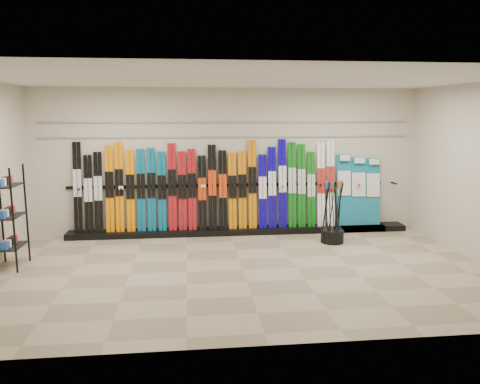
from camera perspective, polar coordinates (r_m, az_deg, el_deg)
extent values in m
plane|color=gray|center=(7.62, 0.30, -9.45)|extent=(8.00, 8.00, 0.00)
plane|color=beige|center=(9.74, -1.40, 3.78)|extent=(8.00, 0.00, 8.00)
plane|color=silver|center=(7.22, 0.32, 13.66)|extent=(8.00, 8.00, 0.00)
cube|color=black|center=(9.80, 0.06, -4.74)|extent=(8.00, 0.40, 0.12)
cube|color=black|center=(9.87, -19.20, 0.52)|extent=(0.17, 0.25, 1.81)
cube|color=black|center=(9.83, -18.00, -0.22)|extent=(0.17, 0.22, 1.55)
cube|color=black|center=(9.79, -16.89, -0.02)|extent=(0.17, 0.23, 1.61)
cube|color=orange|center=(9.75, -15.62, 0.38)|extent=(0.17, 0.24, 1.73)
cube|color=orange|center=(9.72, -14.49, 0.60)|extent=(0.17, 0.25, 1.80)
cube|color=orange|center=(9.69, -13.21, 0.15)|extent=(0.17, 0.23, 1.64)
cube|color=#065880|center=(9.67, -11.97, 0.23)|extent=(0.17, 0.23, 1.66)
cube|color=#065880|center=(9.65, -10.74, 0.30)|extent=(0.17, 0.24, 1.68)
cube|color=#065880|center=(9.64, -9.49, 0.10)|extent=(0.17, 0.23, 1.60)
cube|color=#A51117|center=(9.62, -8.27, 0.62)|extent=(0.17, 0.25, 1.77)
cube|color=#A51117|center=(9.62, -7.04, 0.15)|extent=(0.17, 0.23, 1.60)
cube|color=#A51117|center=(9.62, -5.87, 0.31)|extent=(0.17, 0.23, 1.65)
cube|color=black|center=(9.63, -4.63, -0.07)|extent=(0.17, 0.21, 1.51)
cube|color=black|center=(9.63, -3.40, 0.60)|extent=(0.17, 0.24, 1.73)
cube|color=black|center=(9.65, -2.11, 0.28)|extent=(0.17, 0.23, 1.61)
cube|color=orange|center=(9.66, -0.93, 0.16)|extent=(0.17, 0.22, 1.57)
cube|color=orange|center=(9.68, 0.29, 0.27)|extent=(0.17, 0.23, 1.60)
cube|color=orange|center=(9.71, 1.51, 0.94)|extent=(0.17, 0.25, 1.81)
cube|color=#0C0295|center=(9.74, 2.78, 0.09)|extent=(0.17, 0.22, 1.52)
cube|color=#0C0295|center=(9.77, 3.94, 0.57)|extent=(0.17, 0.24, 1.68)
cube|color=#0C0295|center=(9.81, 5.19, 1.05)|extent=(0.17, 0.26, 1.83)
cube|color=#0E6713|center=(9.86, 6.37, 0.89)|extent=(0.17, 0.25, 1.77)
cube|color=#0E6713|center=(9.90, 7.51, 0.78)|extent=(0.17, 0.24, 1.73)
cube|color=#0E6713|center=(9.96, 8.67, 0.34)|extent=(0.17, 0.22, 1.57)
cube|color=white|center=(10.01, 9.85, 0.89)|extent=(0.17, 0.25, 1.75)
cube|color=white|center=(10.07, 10.99, 1.05)|extent=(0.17, 0.25, 1.80)
cube|color=#14728C|center=(10.19, 12.54, 0.23)|extent=(0.31, 0.23, 1.50)
cube|color=#14728C|center=(10.30, 14.23, 0.11)|extent=(0.33, 0.22, 1.44)
cube|color=#14728C|center=(10.42, 15.88, 0.05)|extent=(0.32, 0.22, 1.41)
cube|color=black|center=(8.41, -26.52, -2.78)|extent=(0.40, 0.60, 1.67)
cylinder|color=black|center=(9.30, 11.18, -5.31)|extent=(0.44, 0.44, 0.25)
cylinder|color=black|center=(9.15, 11.66, -2.44)|extent=(0.13, 0.02, 1.18)
cylinder|color=black|center=(9.19, 10.31, -2.35)|extent=(0.12, 0.05, 1.18)
cylinder|color=black|center=(9.09, 11.05, -2.50)|extent=(0.13, 0.06, 1.18)
cylinder|color=black|center=(9.08, 11.83, -2.54)|extent=(0.16, 0.12, 1.17)
cylinder|color=black|center=(9.06, 10.90, -2.54)|extent=(0.12, 0.14, 1.17)
cylinder|color=black|center=(9.12, 11.94, -2.50)|extent=(0.13, 0.15, 1.17)
cylinder|color=black|center=(9.15, 10.52, -2.41)|extent=(0.13, 0.02, 1.18)
cylinder|color=black|center=(9.15, 11.28, -2.44)|extent=(0.13, 0.02, 1.18)
cylinder|color=black|center=(9.34, 11.75, -2.21)|extent=(0.13, 0.05, 1.18)
cylinder|color=black|center=(9.27, 12.04, -2.30)|extent=(0.04, 0.02, 1.18)
cylinder|color=black|center=(9.10, 10.37, -2.47)|extent=(0.13, 0.06, 1.18)
cylinder|color=black|center=(9.28, 11.88, -2.29)|extent=(0.16, 0.04, 1.17)
cube|color=gray|center=(9.69, -1.40, 6.71)|extent=(7.60, 0.02, 0.03)
cube|color=gray|center=(9.67, -1.41, 8.49)|extent=(7.60, 0.02, 0.03)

